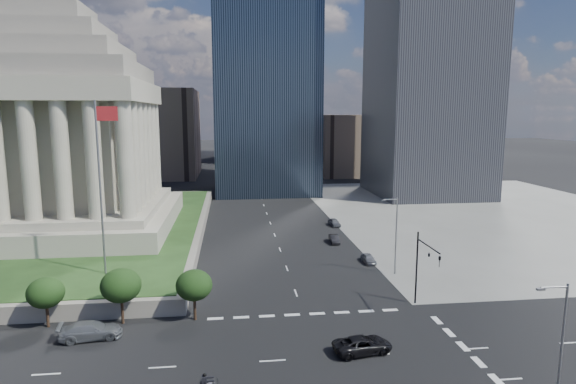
{
  "coord_description": "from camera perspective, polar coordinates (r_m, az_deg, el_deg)",
  "views": [
    {
      "loc": [
        -7.11,
        -32.24,
        20.4
      ],
      "look_at": [
        -1.3,
        16.77,
        12.34
      ],
      "focal_mm": 30.0,
      "sensor_mm": 36.0,
      "label": 1
    }
  ],
  "objects": [
    {
      "name": "parked_sedan_near",
      "position": [
        68.0,
        9.51,
        -7.77
      ],
      "size": [
        3.65,
        1.55,
        1.23
      ],
      "primitive_type": "imported",
      "rotation": [
        0.0,
        0.0,
        0.03
      ],
      "color": "gray",
      "rests_on": "ground"
    },
    {
      "name": "suv_grey",
      "position": [
        49.19,
        -22.35,
        -14.93
      ],
      "size": [
        5.8,
        3.0,
        1.61
      ],
      "primitive_type": "imported",
      "rotation": [
        0.0,
        0.0,
        1.71
      ],
      "color": "slate",
      "rests_on": "ground"
    },
    {
      "name": "ground",
      "position": [
        133.99,
        -3.65,
        0.5
      ],
      "size": [
        500.0,
        500.0,
        0.0
      ],
      "primitive_type": "plane",
      "color": "black",
      "rests_on": "ground"
    },
    {
      "name": "street_lamp_south",
      "position": [
        36.38,
        29.46,
        -15.88
      ],
      "size": [
        2.13,
        0.22,
        10.0
      ],
      "color": "slate",
      "rests_on": "ground"
    },
    {
      "name": "sidewalk_ne",
      "position": [
        108.37,
        22.75,
        -2.3
      ],
      "size": [
        68.0,
        90.0,
        0.03
      ],
      "primitive_type": "cube",
      "color": "slate",
      "rests_on": "ground"
    },
    {
      "name": "traffic_signal_ne",
      "position": [
        52.19,
        15.79,
        -7.96
      ],
      "size": [
        0.3,
        5.74,
        8.0
      ],
      "color": "black",
      "rests_on": "ground"
    },
    {
      "name": "plaza_terrace",
      "position": [
        92.62,
        -30.81,
        -4.21
      ],
      "size": [
        66.0,
        70.0,
        1.8
      ],
      "primitive_type": "cube",
      "color": "#676359",
      "rests_on": "ground"
    },
    {
      "name": "parked_sedan_mid",
      "position": [
        77.43,
        5.5,
        -5.56
      ],
      "size": [
        1.53,
        3.88,
        1.26
      ],
      "primitive_type": "imported",
      "rotation": [
        0.0,
        0.0,
        -0.05
      ],
      "color": "black",
      "rests_on": "ground"
    },
    {
      "name": "midrise_glass",
      "position": [
        127.92,
        -2.74,
        13.57
      ],
      "size": [
        26.0,
        26.0,
        60.0
      ],
      "primitive_type": "cube",
      "color": "black",
      "rests_on": "ground"
    },
    {
      "name": "building_filler_ne",
      "position": [
        167.21,
        6.81,
        5.64
      ],
      "size": [
        20.0,
        30.0,
        20.0
      ],
      "primitive_type": "cube",
      "color": "#4F3D36",
      "rests_on": "ground"
    },
    {
      "name": "parked_sedan_far",
      "position": [
        88.88,
        5.51,
        -3.6
      ],
      "size": [
        4.06,
        1.98,
        1.33
      ],
      "primitive_type": "imported",
      "rotation": [
        0.0,
        0.0,
        0.11
      ],
      "color": "slate",
      "rests_on": "ground"
    },
    {
      "name": "war_memorial",
      "position": [
        84.63,
        -25.63,
        9.05
      ],
      "size": [
        34.0,
        34.0,
        39.0
      ],
      "primitive_type": null,
      "color": "gray",
      "rests_on": "plaza_lawn"
    },
    {
      "name": "plaza_lawn",
      "position": [
        92.42,
        -30.86,
        -3.64
      ],
      "size": [
        64.0,
        68.0,
        0.1
      ],
      "primitive_type": "cube",
      "color": "#203917",
      "rests_on": "plaza_terrace"
    },
    {
      "name": "pickup_truck",
      "position": [
        43.94,
        8.84,
        -17.45
      ],
      "size": [
        5.49,
        3.21,
        1.44
      ],
      "primitive_type": "imported",
      "rotation": [
        0.0,
        0.0,
        1.74
      ],
      "color": "black",
      "rests_on": "ground"
    },
    {
      "name": "street_lamp_north",
      "position": [
        62.54,
        12.56,
        -4.58
      ],
      "size": [
        2.13,
        0.22,
        10.0
      ],
      "color": "slate",
      "rests_on": "ground"
    },
    {
      "name": "flagpole",
      "position": [
        58.58,
        -21.26,
        1.5
      ],
      "size": [
        2.52,
        0.24,
        20.0
      ],
      "color": "slate",
      "rests_on": "plaza_lawn"
    },
    {
      "name": "building_filler_nw",
      "position": [
        163.97,
        -14.89,
        6.73
      ],
      "size": [
        24.0,
        30.0,
        28.0
      ],
      "primitive_type": "cube",
      "color": "#4F3D36",
      "rests_on": "ground"
    }
  ]
}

